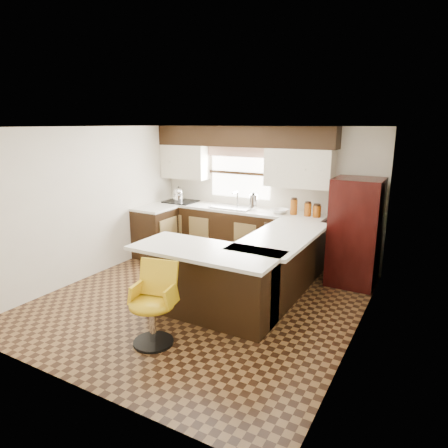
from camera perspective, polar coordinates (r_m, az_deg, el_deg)
The scene contains 30 objects.
floor at distance 5.79m, azimuth -3.29°, elevation -10.81°, with size 4.40×4.40×0.00m, color #49301A.
ceiling at distance 5.25m, azimuth -3.67°, elevation 13.67°, with size 4.40×4.40×0.00m, color silver.
wall_back at distance 7.30m, azimuth 5.89°, elevation 4.31°, with size 4.40×4.40×0.00m, color beige.
wall_front at distance 3.81m, azimuth -21.68°, elevation -5.94°, with size 4.40×4.40×0.00m, color beige.
wall_left at distance 6.74m, azimuth -18.71°, elevation 2.80°, with size 4.40×4.40×0.00m, color beige.
wall_right at distance 4.64m, azimuth 18.94°, elevation -2.15°, with size 4.40×4.40×0.00m, color beige.
base_cab_back at distance 7.39m, azimuth 1.61°, elevation -1.46°, with size 3.30×0.60×0.90m, color black.
base_cab_left at distance 7.59m, azimuth -9.77°, elevation -1.26°, with size 0.60×0.70×0.90m, color black.
counter_back at distance 7.28m, azimuth 1.64°, elevation 2.12°, with size 3.30×0.60×0.04m, color silver.
counter_left at distance 7.48m, azimuth -9.92°, elevation 2.24°, with size 0.60×0.70×0.04m, color silver.
soffit at distance 7.21m, azimuth 2.54°, elevation 12.40°, with size 3.40×0.35×0.36m, color black.
upper_cab_left at distance 7.87m, azimuth -5.56°, elevation 8.84°, with size 0.94×0.35×0.64m, color beige.
upper_cab_right at distance 6.83m, azimuth 10.69°, elevation 7.86°, with size 1.14×0.35×0.64m, color beige.
window_pane at distance 7.44m, azimuth 2.33°, elevation 7.28°, with size 1.20×0.02×0.90m, color white.
valance at distance 7.37m, azimuth 2.22°, elevation 10.26°, with size 1.30×0.06×0.18m, color #D19B93.
sink at distance 7.28m, azimuth 1.22°, elevation 2.42°, with size 0.75×0.45×0.03m, color #B2B2B7.
dishwasher at distance 6.76m, azimuth 8.02°, elevation -3.30°, with size 0.58×0.03×0.78m, color black.
cooktop at distance 7.87m, azimuth -6.20°, elevation 3.22°, with size 0.58×0.50×0.03m, color black.
peninsula_long at distance 5.76m, azimuth 7.67°, elevation -6.22°, with size 0.60×1.95×0.90m, color black.
peninsula_return at distance 5.15m, azimuth -1.91°, elevation -8.59°, with size 1.65×0.60×0.90m, color black.
counter_pen_long at distance 5.59m, azimuth 8.31°, elevation -1.76°, with size 0.84×1.95×0.04m, color silver.
counter_pen_return at distance 4.93m, azimuth -2.70°, elevation -3.82°, with size 1.89×0.84×0.04m, color silver.
refrigerator at distance 6.41m, azimuth 18.22°, elevation -1.13°, with size 0.71×0.68×1.66m, color black.
bar_chair at distance 4.62m, azimuth -10.29°, elevation -11.37°, with size 0.50×0.50×0.94m, color gold, non-canonical shape.
kettle at distance 7.87m, azimuth -6.51°, elevation 4.34°, with size 0.21×0.21×0.28m, color silver, non-canonical shape.
percolator at distance 7.09m, azimuth 4.20°, elevation 3.10°, with size 0.14×0.14×0.28m, color silver.
mixing_bowl at distance 6.92m, azimuth 7.95°, elevation 1.85°, with size 0.29×0.29×0.07m, color white.
canister_large at distance 6.84m, azimuth 9.94°, elevation 2.41°, with size 0.12×0.12×0.26m, color #8D440E.
canister_med at distance 6.77m, azimuth 11.87°, elevation 2.02°, with size 0.12×0.12×0.22m, color #8D440E.
canister_small at distance 6.73m, azimuth 13.13°, elevation 1.76°, with size 0.13×0.13×0.19m, color #8D440E.
Camera 1 is at (2.84, -4.41, 2.45)m, focal length 32.00 mm.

